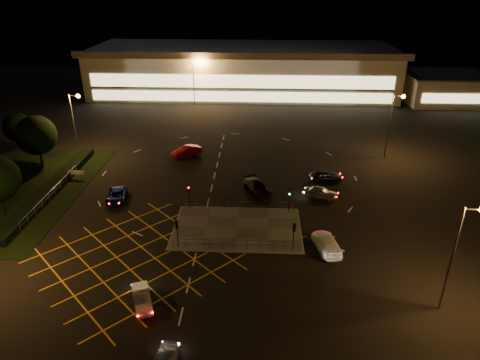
{
  "coord_description": "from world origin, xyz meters",
  "views": [
    {
      "loc": [
        4.25,
        -43.13,
        25.82
      ],
      "look_at": [
        1.91,
        6.56,
        2.0
      ],
      "focal_mm": 32.0,
      "sensor_mm": 36.0,
      "label": 1
    }
  ],
  "objects_px": {
    "signal_se": "(294,231)",
    "car_queue_white": "(142,298)",
    "car_far_dkgrey": "(257,188)",
    "car_left_blue": "(116,196)",
    "signal_nw": "(189,193)",
    "car_approach_white": "(327,243)",
    "car_east_grey": "(326,176)",
    "car_circ_red": "(187,151)",
    "car_right_silver": "(321,192)",
    "signal_ne": "(289,195)",
    "signal_sw": "(177,228)"
  },
  "relations": [
    {
      "from": "signal_ne",
      "to": "car_east_grey",
      "type": "bearing_deg",
      "value": 58.02
    },
    {
      "from": "car_right_silver",
      "to": "car_east_grey",
      "type": "relative_size",
      "value": 0.93
    },
    {
      "from": "car_left_blue",
      "to": "car_east_grey",
      "type": "height_order",
      "value": "car_left_blue"
    },
    {
      "from": "signal_sw",
      "to": "car_circ_red",
      "type": "distance_m",
      "value": 25.49
    },
    {
      "from": "signal_se",
      "to": "car_east_grey",
      "type": "bearing_deg",
      "value": -108.47
    },
    {
      "from": "car_queue_white",
      "to": "car_approach_white",
      "type": "distance_m",
      "value": 19.37
    },
    {
      "from": "signal_se",
      "to": "car_left_blue",
      "type": "bearing_deg",
      "value": -24.81
    },
    {
      "from": "signal_nw",
      "to": "car_approach_white",
      "type": "bearing_deg",
      "value": -26.0
    },
    {
      "from": "signal_se",
      "to": "car_approach_white",
      "type": "bearing_deg",
      "value": -173.04
    },
    {
      "from": "signal_ne",
      "to": "car_queue_white",
      "type": "xyz_separation_m",
      "value": [
        -13.58,
        -16.7,
        -1.71
      ]
    },
    {
      "from": "signal_nw",
      "to": "car_left_blue",
      "type": "bearing_deg",
      "value": 168.15
    },
    {
      "from": "car_left_blue",
      "to": "car_right_silver",
      "type": "relative_size",
      "value": 1.16
    },
    {
      "from": "car_queue_white",
      "to": "car_circ_red",
      "type": "height_order",
      "value": "car_circ_red"
    },
    {
      "from": "signal_ne",
      "to": "car_circ_red",
      "type": "distance_m",
      "value": 22.99
    },
    {
      "from": "signal_se",
      "to": "car_queue_white",
      "type": "bearing_deg",
      "value": 32.68
    },
    {
      "from": "car_queue_white",
      "to": "signal_nw",
      "type": "bearing_deg",
      "value": 63.13
    },
    {
      "from": "car_queue_white",
      "to": "car_right_silver",
      "type": "xyz_separation_m",
      "value": [
        17.9,
        20.78,
        0.05
      ]
    },
    {
      "from": "signal_se",
      "to": "signal_ne",
      "type": "distance_m",
      "value": 7.99
    },
    {
      "from": "signal_ne",
      "to": "signal_se",
      "type": "bearing_deg",
      "value": -90.0
    },
    {
      "from": "signal_sw",
      "to": "car_queue_white",
      "type": "bearing_deg",
      "value": 79.74
    },
    {
      "from": "car_approach_white",
      "to": "car_circ_red",
      "type": "bearing_deg",
      "value": -64.07
    },
    {
      "from": "signal_nw",
      "to": "car_far_dkgrey",
      "type": "bearing_deg",
      "value": 30.83
    },
    {
      "from": "car_east_grey",
      "to": "car_circ_red",
      "type": "bearing_deg",
      "value": 62.96
    },
    {
      "from": "car_queue_white",
      "to": "car_east_grey",
      "type": "xyz_separation_m",
      "value": [
        19.31,
        25.88,
        -0.04
      ]
    },
    {
      "from": "car_left_blue",
      "to": "car_queue_white",
      "type": "bearing_deg",
      "value": -76.53
    },
    {
      "from": "car_queue_white",
      "to": "car_circ_red",
      "type": "xyz_separation_m",
      "value": [
        -1.52,
        33.96,
        0.13
      ]
    },
    {
      "from": "car_approach_white",
      "to": "car_left_blue",
      "type": "bearing_deg",
      "value": -31.77
    },
    {
      "from": "signal_ne",
      "to": "car_approach_white",
      "type": "xyz_separation_m",
      "value": [
        3.5,
        -7.56,
        -1.6
      ]
    },
    {
      "from": "signal_nw",
      "to": "car_circ_red",
      "type": "distance_m",
      "value": 17.61
    },
    {
      "from": "car_queue_white",
      "to": "car_circ_red",
      "type": "relative_size",
      "value": 0.84
    },
    {
      "from": "signal_se",
      "to": "car_right_silver",
      "type": "xyz_separation_m",
      "value": [
        4.33,
        12.07,
        -1.66
      ]
    },
    {
      "from": "signal_nw",
      "to": "car_approach_white",
      "type": "height_order",
      "value": "signal_nw"
    },
    {
      "from": "signal_se",
      "to": "car_right_silver",
      "type": "relative_size",
      "value": 0.76
    },
    {
      "from": "car_queue_white",
      "to": "car_far_dkgrey",
      "type": "relative_size",
      "value": 0.73
    },
    {
      "from": "car_far_dkgrey",
      "to": "signal_ne",
      "type": "bearing_deg",
      "value": -76.93
    },
    {
      "from": "car_left_blue",
      "to": "car_east_grey",
      "type": "relative_size",
      "value": 1.08
    },
    {
      "from": "signal_se",
      "to": "car_far_dkgrey",
      "type": "bearing_deg",
      "value": -73.35
    },
    {
      "from": "car_queue_white",
      "to": "car_approach_white",
      "type": "bearing_deg",
      "value": 6.68
    },
    {
      "from": "signal_nw",
      "to": "car_east_grey",
      "type": "bearing_deg",
      "value": 27.38
    },
    {
      "from": "car_queue_white",
      "to": "car_left_blue",
      "type": "xyz_separation_m",
      "value": [
        -8.09,
        18.72,
        0.01
      ]
    },
    {
      "from": "signal_se",
      "to": "car_approach_white",
      "type": "xyz_separation_m",
      "value": [
        3.5,
        0.43,
        -1.6
      ]
    },
    {
      "from": "signal_nw",
      "to": "car_queue_white",
      "type": "relative_size",
      "value": 0.79
    },
    {
      "from": "car_queue_white",
      "to": "car_circ_red",
      "type": "distance_m",
      "value": 33.99
    },
    {
      "from": "car_queue_white",
      "to": "car_circ_red",
      "type": "bearing_deg",
      "value": 71.09
    },
    {
      "from": "signal_sw",
      "to": "car_left_blue",
      "type": "relative_size",
      "value": 0.65
    },
    {
      "from": "signal_se",
      "to": "car_far_dkgrey",
      "type": "xyz_separation_m",
      "value": [
        -3.85,
        12.85,
        -1.58
      ]
    },
    {
      "from": "car_circ_red",
      "to": "car_east_grey",
      "type": "distance_m",
      "value": 22.34
    },
    {
      "from": "car_queue_white",
      "to": "signal_se",
      "type": "bearing_deg",
      "value": 11.21
    },
    {
      "from": "signal_nw",
      "to": "car_left_blue",
      "type": "height_order",
      "value": "signal_nw"
    },
    {
      "from": "signal_nw",
      "to": "car_circ_red",
      "type": "bearing_deg",
      "value": 100.16
    }
  ]
}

